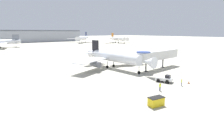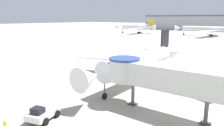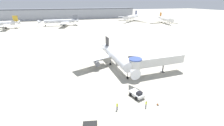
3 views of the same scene
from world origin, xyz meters
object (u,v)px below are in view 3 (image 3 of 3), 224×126
(traffic_cone_near_nose, at_px, (135,94))
(background_jet_navy_tail, at_px, (132,17))
(main_airplane, at_px, (116,57))
(pushback_tug_white, at_px, (137,94))
(traffic_cone_starboard_wing, at_px, (143,62))
(ground_crew_marshaller, at_px, (117,106))
(ground_crew_wing_walker, at_px, (146,104))
(background_jet_gold_tail, at_px, (2,23))
(background_jet_gray_tail, at_px, (61,21))
(jet_bridge, at_px, (153,61))
(traffic_cone_apron_front, at_px, (158,104))
(background_jet_orange_tail, at_px, (165,19))

(traffic_cone_near_nose, xyz_separation_m, background_jet_navy_tail, (62.53, 142.99, 4.72))
(main_airplane, relative_size, traffic_cone_near_nose, 39.12)
(pushback_tug_white, distance_m, traffic_cone_starboard_wing, 23.59)
(pushback_tug_white, xyz_separation_m, ground_crew_marshaller, (-6.35, -3.18, 0.20))
(ground_crew_wing_walker, distance_m, background_jet_gold_tail, 146.69)
(background_jet_gray_tail, bearing_deg, background_jet_navy_tail, 96.27)
(traffic_cone_starboard_wing, bearing_deg, background_jet_gold_tail, 127.07)
(main_airplane, height_order, pushback_tug_white, main_airplane)
(jet_bridge, bearing_deg, main_airplane, 134.01)
(pushback_tug_white, xyz_separation_m, traffic_cone_starboard_wing, (12.48, 20.01, -0.45))
(background_jet_gray_tail, height_order, background_jet_gold_tail, background_jet_gold_tail)
(traffic_cone_near_nose, bearing_deg, background_jet_gray_tail, 98.29)
(traffic_cone_starboard_wing, distance_m, traffic_cone_apron_front, 26.19)
(traffic_cone_starboard_wing, distance_m, background_jet_navy_tail, 133.46)
(traffic_cone_starboard_wing, distance_m, background_jet_gray_tail, 116.02)
(traffic_cone_near_nose, xyz_separation_m, background_jet_gray_tail, (-19.06, 130.88, 3.96))
(traffic_cone_apron_front, height_order, background_jet_gold_tail, background_jet_gold_tail)
(traffic_cone_apron_front, height_order, background_jet_gray_tail, background_jet_gray_tail)
(jet_bridge, xyz_separation_m, background_jet_gold_tail, (-77.91, 115.57, 0.19))
(background_jet_navy_tail, distance_m, background_jet_gold_tail, 131.13)
(traffic_cone_starboard_wing, height_order, background_jet_orange_tail, background_jet_orange_tail)
(traffic_cone_near_nose, distance_m, background_jet_gray_tail, 132.32)
(traffic_cone_starboard_wing, xyz_separation_m, background_jet_orange_tail, (77.07, 96.83, 4.26))
(traffic_cone_near_nose, distance_m, traffic_cone_apron_front, 6.09)
(traffic_cone_starboard_wing, xyz_separation_m, traffic_cone_near_nose, (-12.57, -19.32, 0.00))
(pushback_tug_white, relative_size, background_jet_orange_tail, 0.12)
(ground_crew_wing_walker, bearing_deg, traffic_cone_apron_front, 152.55)
(jet_bridge, relative_size, background_jet_orange_tail, 0.57)
(traffic_cone_near_nose, bearing_deg, main_airplane, 87.18)
(jet_bridge, bearing_deg, traffic_cone_near_nose, -139.41)
(jet_bridge, distance_m, ground_crew_marshaller, 21.80)
(main_airplane, distance_m, jet_bridge, 13.43)
(ground_crew_wing_walker, bearing_deg, ground_crew_marshaller, -33.02)
(main_airplane, distance_m, traffic_cone_near_nose, 19.28)
(traffic_cone_near_nose, relative_size, background_jet_orange_tail, 0.02)
(ground_crew_marshaller, height_order, background_jet_gold_tail, background_jet_gold_tail)
(jet_bridge, height_order, ground_crew_wing_walker, jet_bridge)
(ground_crew_wing_walker, relative_size, background_jet_gray_tail, 0.04)
(traffic_cone_apron_front, bearing_deg, main_airplane, 95.50)
(jet_bridge, bearing_deg, traffic_cone_apron_front, -118.00)
(ground_crew_wing_walker, bearing_deg, background_jet_gray_tail, -105.52)
(main_airplane, xyz_separation_m, ground_crew_marshaller, (-7.20, -22.82, -2.77))
(background_jet_navy_tail, bearing_deg, traffic_cone_starboard_wing, -65.19)
(ground_crew_wing_walker, bearing_deg, background_jet_navy_tail, -136.44)
(background_jet_gray_tail, bearing_deg, background_jet_gold_tail, -85.40)
(background_jet_orange_tail, bearing_deg, main_airplane, -119.59)
(traffic_cone_apron_front, distance_m, background_jet_navy_tail, 159.63)
(pushback_tug_white, xyz_separation_m, traffic_cone_near_nose, (-0.09, 0.69, -0.45))
(traffic_cone_apron_front, relative_size, background_jet_navy_tail, 0.03)
(background_jet_orange_tail, bearing_deg, ground_crew_wing_walker, -113.63)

